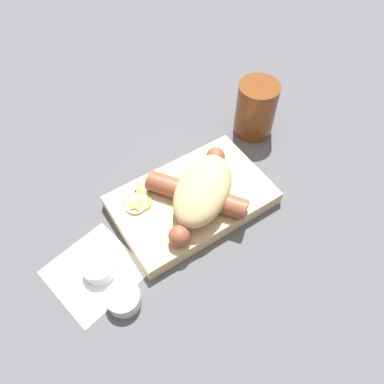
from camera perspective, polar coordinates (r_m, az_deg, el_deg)
The scene contains 9 objects.
ground_plane at distance 0.68m, azimuth -0.00°, elevation -1.90°, with size 3.00×3.00×0.00m, color #4C4C51.
food_tray at distance 0.66m, azimuth -0.00°, elevation -1.22°, with size 0.27×0.17×0.03m.
bread_roll at distance 0.62m, azimuth 1.66°, elevation 0.35°, with size 0.17×0.16×0.06m.
sausage at distance 0.63m, azimuth 1.04°, elevation -0.22°, with size 0.18×0.16×0.03m.
pickled_veggies at distance 0.65m, azimuth -8.33°, elevation -1.17°, with size 0.06×0.07×0.01m.
napkin at distance 0.63m, azimuth -14.70°, elevation -11.72°, with size 0.15×0.15×0.00m.
condiment_cup_near at distance 0.62m, azimuth -13.96°, elevation -11.18°, with size 0.05×0.05×0.03m.
condiment_cup_far at distance 0.59m, azimuth -10.35°, elevation -15.76°, with size 0.05×0.05×0.03m.
drink_glass at distance 0.77m, azimuth 9.69°, elevation 12.36°, with size 0.08×0.08×0.11m.
Camera 1 is at (0.21, 0.32, 0.56)m, focal length 35.00 mm.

